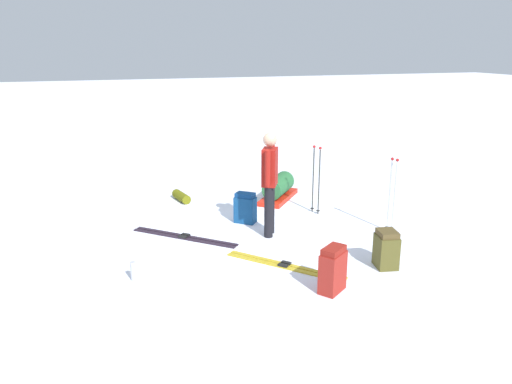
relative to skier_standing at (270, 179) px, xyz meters
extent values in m
plane|color=white|center=(0.18, 0.17, -0.95)|extent=(80.00, 80.00, 0.00)
cylinder|color=black|center=(0.09, -0.05, -0.53)|extent=(0.14, 0.14, 0.85)
cylinder|color=black|center=(-0.09, 0.05, -0.53)|extent=(0.14, 0.14, 0.85)
cube|color=maroon|center=(0.00, 0.00, 0.20)|extent=(0.40, 0.36, 0.60)
cylinder|color=maroon|center=(0.21, -0.11, 0.23)|extent=(0.09, 0.09, 0.58)
cylinder|color=maroon|center=(-0.21, 0.11, 0.23)|extent=(0.09, 0.09, 0.58)
sphere|color=tan|center=(0.00, 0.00, 0.64)|extent=(0.22, 0.22, 0.22)
cube|color=gold|center=(-1.26, 0.26, -0.94)|extent=(1.41, 1.26, 0.02)
cube|color=black|center=(-1.26, 0.26, -0.92)|extent=(0.15, 0.14, 0.03)
cube|color=gold|center=(-1.20, 0.18, -0.94)|extent=(1.41, 1.26, 0.02)
cube|color=black|center=(-1.20, 0.18, -0.92)|extent=(0.15, 0.14, 0.03)
cube|color=black|center=(0.35, 1.33, -0.94)|extent=(1.34, 1.44, 0.02)
cube|color=black|center=(0.35, 1.33, -0.92)|extent=(0.14, 0.15, 0.03)
cube|color=black|center=(0.27, 1.40, -0.94)|extent=(1.34, 1.44, 0.02)
cube|color=black|center=(0.27, 1.40, -0.92)|extent=(0.14, 0.15, 0.03)
cube|color=#4D491E|center=(-1.69, -1.12, -0.72)|extent=(0.38, 0.34, 0.46)
cube|color=#4E3F20|center=(-1.69, -1.12, -0.45)|extent=(0.34, 0.30, 0.08)
cube|color=maroon|center=(-2.11, -0.08, -0.69)|extent=(0.40, 0.43, 0.52)
cube|color=maroon|center=(-2.11, -0.08, -0.39)|extent=(0.36, 0.39, 0.08)
cube|color=navy|center=(0.69, 0.20, -0.72)|extent=(0.40, 0.42, 0.46)
cube|color=navy|center=(0.69, 0.20, -0.45)|extent=(0.36, 0.37, 0.08)
cylinder|color=black|center=(0.71, -1.22, -0.35)|extent=(0.02, 0.02, 1.21)
sphere|color=#A51919|center=(0.71, -1.22, 0.29)|extent=(0.05, 0.05, 0.05)
cylinder|color=black|center=(0.71, -1.22, -0.89)|extent=(0.07, 0.07, 0.01)
cylinder|color=black|center=(0.86, -1.18, -0.35)|extent=(0.02, 0.02, 1.21)
sphere|color=#A51919|center=(0.86, -1.18, 0.29)|extent=(0.05, 0.05, 0.05)
cylinder|color=black|center=(0.86, -1.18, -0.89)|extent=(0.07, 0.07, 0.01)
cylinder|color=silver|center=(-0.56, -1.98, -0.35)|extent=(0.02, 0.02, 1.21)
sphere|color=#A51919|center=(-0.56, -1.98, 0.29)|extent=(0.05, 0.05, 0.05)
cylinder|color=black|center=(-0.56, -1.98, -0.89)|extent=(0.07, 0.07, 0.01)
cylinder|color=silver|center=(-0.46, -1.95, -0.35)|extent=(0.02, 0.02, 1.21)
sphere|color=#A51919|center=(-0.46, -1.95, 0.29)|extent=(0.05, 0.05, 0.05)
cylinder|color=black|center=(-0.46, -1.95, -0.89)|extent=(0.07, 0.07, 0.01)
cube|color=red|center=(1.79, -0.85, -0.91)|extent=(1.22, 1.13, 0.09)
cylinder|color=#276335|center=(1.79, -0.85, -0.66)|extent=(0.91, 0.86, 0.40)
cylinder|color=#5D6010|center=(2.31, 1.03, -0.86)|extent=(0.58, 0.29, 0.18)
cylinder|color=#AFB2BB|center=(-0.98, 2.29, -0.82)|extent=(0.07, 0.07, 0.26)
camera|label=1|loc=(-7.23, 2.68, 2.06)|focal=34.99mm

